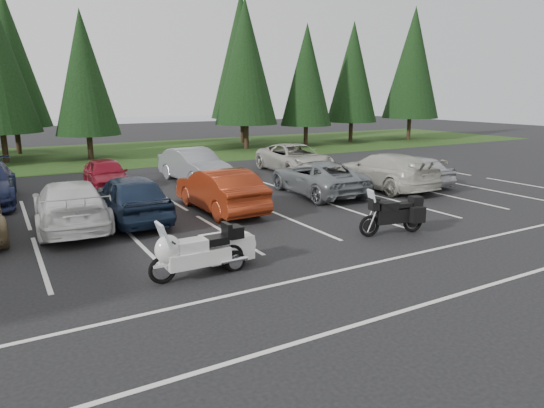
{
  "coord_description": "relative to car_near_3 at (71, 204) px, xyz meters",
  "views": [
    {
      "loc": [
        -5.65,
        -12.62,
        4.37
      ],
      "look_at": [
        1.33,
        -0.5,
        1.16
      ],
      "focal_mm": 32.0,
      "sensor_mm": 36.0,
      "label": 1
    }
  ],
  "objects": [
    {
      "name": "conifer_6",
      "position": [
        15.65,
        17.95,
        5.92
      ],
      "size": [
        4.93,
        4.93,
        11.48
      ],
      "color": "#332316",
      "rests_on": "ground"
    },
    {
      "name": "lake_water",
      "position": [
        7.65,
        50.85,
        -0.79
      ],
      "size": [
        70.0,
        50.0,
        0.02
      ],
      "primitive_type": "cube",
      "color": "slate",
      "rests_on": "ground"
    },
    {
      "name": "car_far_4",
      "position": [
        12.57,
        5.96,
        0.0
      ],
      "size": [
        3.02,
        5.88,
        1.59
      ],
      "primitive_type": "imported",
      "rotation": [
        0.0,
        0.0,
        -0.07
      ],
      "color": "#B3B1A4",
      "rests_on": "ground"
    },
    {
      "name": "conifer_8",
      "position": [
        26.65,
        18.45,
        5.38
      ],
      "size": [
        4.53,
        4.53,
        10.56
      ],
      "color": "#332316",
      "rests_on": "ground"
    },
    {
      "name": "adventure_motorcycle",
      "position": [
        8.61,
        -5.89,
        -0.03
      ],
      "size": [
        2.63,
        1.34,
        1.52
      ],
      "primitive_type": null,
      "rotation": [
        0.0,
        0.0,
        -0.19
      ],
      "color": "black",
      "rests_on": "ground"
    },
    {
      "name": "car_near_6",
      "position": [
        10.23,
        0.47,
        -0.05
      ],
      "size": [
        2.81,
        5.5,
        1.49
      ],
      "primitive_type": "imported",
      "rotation": [
        0.0,
        0.0,
        3.08
      ],
      "color": "slate",
      "rests_on": "ground"
    },
    {
      "name": "conifer_back_b",
      "position": [
        -0.35,
        23.35,
        5.98
      ],
      "size": [
        4.97,
        4.97,
        11.58
      ],
      "color": "#332316",
      "rests_on": "ground"
    },
    {
      "name": "conifer_back_c",
      "position": [
        17.65,
        22.65,
        6.7
      ],
      "size": [
        5.5,
        5.5,
        12.81
      ],
      "color": "#332316",
      "rests_on": "ground"
    },
    {
      "name": "touring_motorcycle",
      "position": [
        1.99,
        -6.24,
        -0.04
      ],
      "size": [
        2.71,
        0.85,
        1.5
      ],
      "primitive_type": null,
      "rotation": [
        0.0,
        0.0,
        0.01
      ],
      "color": "silver",
      "rests_on": "ground"
    },
    {
      "name": "conifer_7",
      "position": [
        21.15,
        17.65,
        5.02
      ],
      "size": [
        4.27,
        4.27,
        9.94
      ],
      "color": "#332316",
      "rests_on": "ground"
    },
    {
      "name": "car_far_3",
      "position": [
        6.62,
        5.99,
        0.04
      ],
      "size": [
        2.26,
        5.22,
        1.67
      ],
      "primitive_type": "imported",
      "rotation": [
        0.0,
        0.0,
        0.1
      ],
      "color": "gray",
      "rests_on": "ground"
    },
    {
      "name": "stall_markings",
      "position": [
        3.65,
        -2.15,
        -0.79
      ],
      "size": [
        32.0,
        16.0,
        0.01
      ],
      "primitive_type": "cube",
      "color": "silver",
      "rests_on": "ground"
    },
    {
      "name": "car_near_7",
      "position": [
        13.66,
        0.01,
        0.04
      ],
      "size": [
        2.37,
        5.72,
        1.65
      ],
      "primitive_type": "imported",
      "rotation": [
        0.0,
        0.0,
        3.15
      ],
      "color": "beige",
      "rests_on": "ground"
    },
    {
      "name": "grass_strip",
      "position": [
        3.65,
        19.85,
        -0.79
      ],
      "size": [
        80.0,
        16.0,
        0.01
      ],
      "primitive_type": "cube",
      "color": "#193410",
      "rests_on": "ground"
    },
    {
      "name": "car_near_5",
      "position": [
        5.22,
        -0.29,
        0.03
      ],
      "size": [
        1.83,
        4.99,
        1.63
      ],
      "primitive_type": "imported",
      "rotation": [
        0.0,
        0.0,
        3.16
      ],
      "color": "maroon",
      "rests_on": "ground"
    },
    {
      "name": "car_near_8",
      "position": [
        15.61,
        0.06,
        -0.06
      ],
      "size": [
        1.87,
        4.36,
        1.47
      ],
      "primitive_type": "imported",
      "rotation": [
        0.0,
        0.0,
        3.11
      ],
      "color": "#B7B8BC",
      "rests_on": "ground"
    },
    {
      "name": "car_far_2",
      "position": [
        2.37,
        6.07,
        -0.06
      ],
      "size": [
        1.86,
        4.32,
        1.46
      ],
      "primitive_type": "imported",
      "rotation": [
        0.0,
        0.0,
        -0.03
      ],
      "color": "maroon",
      "rests_on": "ground"
    },
    {
      "name": "conifer_9",
      "position": [
        32.65,
        17.15,
        6.28
      ],
      "size": [
        5.19,
        5.19,
        12.1
      ],
      "color": "#332316",
      "rests_on": "ground"
    },
    {
      "name": "cargo_trailer",
      "position": [
        2.93,
        -5.84,
        -0.38
      ],
      "size": [
        1.8,
        1.05,
        0.82
      ],
      "primitive_type": null,
      "rotation": [
        0.0,
        0.0,
        0.03
      ],
      "color": "white",
      "rests_on": "ground"
    },
    {
      "name": "ground",
      "position": [
        3.65,
        -4.15,
        -0.79
      ],
      "size": [
        120.0,
        120.0,
        0.0
      ],
      "primitive_type": "plane",
      "color": "black",
      "rests_on": "ground"
    },
    {
      "name": "conifer_5",
      "position": [
        3.65,
        17.45,
        4.84
      ],
      "size": [
        4.14,
        4.14,
        9.63
      ],
      "color": "#332316",
      "rests_on": "ground"
    },
    {
      "name": "car_near_3",
      "position": [
        0.0,
        0.0,
        0.0
      ],
      "size": [
        2.56,
        5.58,
        1.58
      ],
      "primitive_type": "imported",
      "rotation": [
        0.0,
        0.0,
        3.08
      ],
      "color": "silver",
      "rests_on": "ground"
    },
    {
      "name": "car_near_4",
      "position": [
        1.94,
        -0.05,
        0.05
      ],
      "size": [
        1.99,
        4.92,
        1.67
      ],
      "primitive_type": "imported",
      "rotation": [
        0.0,
        0.0,
        3.14
      ],
      "color": "#17243B",
      "rests_on": "ground"
    }
  ]
}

